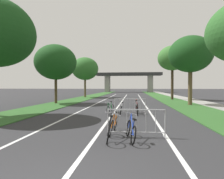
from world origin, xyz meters
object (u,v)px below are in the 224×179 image
Objects in this scene: bicycle_silver_2 at (137,109)px; bicycle_white_5 at (121,109)px; bicycle_blue_3 at (131,130)px; tree_left_pine_far at (85,69)px; tree_right_maple_mid at (172,58)px; bicycle_orange_6 at (114,124)px; crowd_barrier_second at (130,106)px; bicycle_red_1 at (137,108)px; tree_right_oak_near at (190,54)px; crowd_barrier_nearest at (136,123)px; tree_left_oak_mid at (56,62)px; bicycle_green_0 at (111,109)px; bicycle_black_4 at (109,129)px.

bicycle_silver_2 is 0.99× the size of bicycle_white_5.
tree_left_pine_far is at bearing 98.22° from bicycle_blue_3.
tree_right_maple_mid is 4.61× the size of bicycle_orange_6.
crowd_barrier_second is at bearing -66.57° from tree_left_pine_far.
bicycle_red_1 is 0.85m from bicycle_silver_2.
tree_right_oak_near reaches higher than bicycle_white_5.
crowd_barrier_nearest is at bearing 155.50° from bicycle_orange_6.
crowd_barrier_second is at bearing -39.35° from tree_left_oak_mid.
crowd_barrier_nearest is at bearing -86.78° from crowd_barrier_second.
tree_right_oak_near reaches higher than crowd_barrier_second.
crowd_barrier_nearest is 1.34× the size of bicycle_white_5.
tree_right_maple_mid is 16.33m from crowd_barrier_second.
bicycle_green_0 is at bearing 106.21° from crowd_barrier_nearest.
tree_left_pine_far is 21.16m from bicycle_silver_2.
tree_left_oak_mid is at bearing 123.91° from crowd_barrier_nearest.
bicycle_red_1 is 6.89m from bicycle_blue_3.
crowd_barrier_second is at bearing -39.66° from bicycle_silver_2.
bicycle_blue_3 is at bearing -105.25° from tree_right_maple_mid.
tree_left_pine_far is 26.56m from bicycle_blue_3.
bicycle_white_5 is at bearing -43.31° from tree_left_oak_mid.
tree_right_oak_near is at bearing -40.59° from tree_left_pine_far.
tree_right_maple_mid reaches higher than bicycle_silver_2.
crowd_barrier_nearest reaches higher than bicycle_blue_3.
bicycle_black_4 is (7.35, -24.91, -4.56)m from tree_left_pine_far.
tree_left_oak_mid is 3.95× the size of bicycle_red_1.
bicycle_red_1 is 1.01× the size of bicycle_silver_2.
tree_left_oak_mid is 2.96× the size of crowd_barrier_nearest.
bicycle_orange_6 is (7.70, -12.27, -4.21)m from tree_left_oak_mid.
crowd_barrier_second is at bearing -90.83° from bicycle_orange_6.
tree_right_oak_near reaches higher than bicycle_black_4.
bicycle_green_0 is 0.72m from bicycle_white_5.
crowd_barrier_second is (7.98, -18.41, -4.43)m from tree_left_pine_far.
tree_right_maple_mid is 22.20m from bicycle_blue_3.
tree_left_pine_far is at bearing -67.84° from bicycle_orange_6.
tree_right_maple_mid is 16.99m from bicycle_white_5.
tree_right_oak_near is (14.20, -0.28, 0.54)m from tree_left_oak_mid.
bicycle_green_0 is 6.24m from bicycle_blue_3.
tree_right_oak_near is 11.05m from bicycle_green_0.
bicycle_white_5 reaches higher than bicycle_silver_2.
bicycle_silver_2 is 5.19m from bicycle_orange_6.
bicycle_black_4 is at bearing -94.35° from bicycle_white_5.
bicycle_blue_3 is (-0.35, -6.03, -0.02)m from bicycle_silver_2.
crowd_barrier_second reaches higher than bicycle_silver_2.
tree_left_oak_mid is 3.90× the size of bicycle_orange_6.
crowd_barrier_second is at bearing 93.22° from crowd_barrier_nearest.
bicycle_orange_6 reaches higher than bicycle_green_0.
bicycle_red_1 is at bearing 40.08° from crowd_barrier_second.
bicycle_blue_3 is 0.98× the size of bicycle_black_4.
tree_left_pine_far is 3.15× the size of crowd_barrier_second.
bicycle_white_5 is at bearing -133.24° from tree_right_oak_near.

